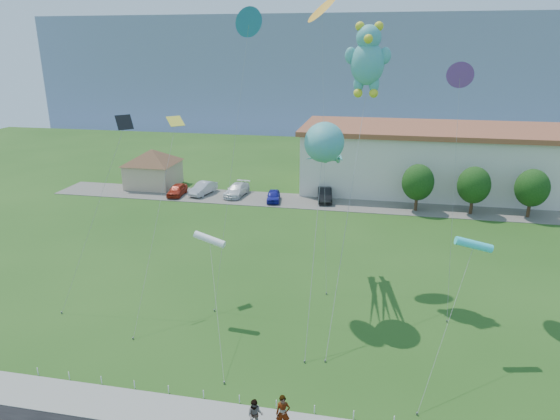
{
  "coord_description": "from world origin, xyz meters",
  "views": [
    {
      "loc": [
        5.41,
        -22.35,
        18.0
      ],
      "look_at": [
        -0.67,
        8.0,
        7.8
      ],
      "focal_mm": 32.0,
      "sensor_mm": 36.0,
      "label": 1
    }
  ],
  "objects_px": {
    "pavilion": "(153,164)",
    "pedestrian_left": "(283,413)",
    "warehouse": "(545,163)",
    "parked_car_white": "(237,190)",
    "parked_car_black": "(325,195)",
    "teddy_bear_kite": "(368,58)",
    "octopus_kite": "(326,149)",
    "parked_car_red": "(177,190)",
    "pedestrian_right": "(255,415)",
    "parked_car_blue": "(274,196)",
    "parked_car_silver": "(203,188)"
  },
  "relations": [
    {
      "from": "parked_car_black",
      "to": "pedestrian_right",
      "type": "bearing_deg",
      "value": -97.21
    },
    {
      "from": "parked_car_red",
      "to": "parked_car_silver",
      "type": "xyz_separation_m",
      "value": [
        3.02,
        1.18,
        0.05
      ]
    },
    {
      "from": "pedestrian_right",
      "to": "parked_car_blue",
      "type": "bearing_deg",
      "value": 93.75
    },
    {
      "from": "pedestrian_left",
      "to": "parked_car_white",
      "type": "distance_m",
      "value": 40.84
    },
    {
      "from": "pedestrian_left",
      "to": "parked_car_black",
      "type": "xyz_separation_m",
      "value": [
        -2.31,
        38.49,
        -0.22
      ]
    },
    {
      "from": "parked_car_blue",
      "to": "octopus_kite",
      "type": "height_order",
      "value": "octopus_kite"
    },
    {
      "from": "parked_car_white",
      "to": "octopus_kite",
      "type": "xyz_separation_m",
      "value": [
        13.62,
        -23.97,
        10.38
      ]
    },
    {
      "from": "warehouse",
      "to": "octopus_kite",
      "type": "distance_m",
      "value": 40.89
    },
    {
      "from": "warehouse",
      "to": "parked_car_white",
      "type": "xyz_separation_m",
      "value": [
        -37.79,
        -8.25,
        -3.33
      ]
    },
    {
      "from": "parked_car_black",
      "to": "warehouse",
      "type": "bearing_deg",
      "value": 8.69
    },
    {
      "from": "octopus_kite",
      "to": "teddy_bear_kite",
      "type": "distance_m",
      "value": 7.27
    },
    {
      "from": "parked_car_white",
      "to": "teddy_bear_kite",
      "type": "relative_size",
      "value": 0.26
    },
    {
      "from": "pavilion",
      "to": "parked_car_white",
      "type": "distance_m",
      "value": 12.62
    },
    {
      "from": "parked_car_red",
      "to": "octopus_kite",
      "type": "height_order",
      "value": "octopus_kite"
    },
    {
      "from": "warehouse",
      "to": "parked_car_white",
      "type": "bearing_deg",
      "value": -167.68
    },
    {
      "from": "pedestrian_right",
      "to": "parked_car_blue",
      "type": "xyz_separation_m",
      "value": [
        -7.06,
        37.41,
        -0.21
      ]
    },
    {
      "from": "parked_car_red",
      "to": "octopus_kite",
      "type": "distance_m",
      "value": 32.56
    },
    {
      "from": "pedestrian_right",
      "to": "octopus_kite",
      "type": "bearing_deg",
      "value": 77.19
    },
    {
      "from": "parked_car_black",
      "to": "teddy_bear_kite",
      "type": "distance_m",
      "value": 26.78
    },
    {
      "from": "pedestrian_left",
      "to": "parked_car_white",
      "type": "xyz_separation_m",
      "value": [
        -13.43,
        38.57,
        -0.26
      ]
    },
    {
      "from": "parked_car_red",
      "to": "teddy_bear_kite",
      "type": "relative_size",
      "value": 0.21
    },
    {
      "from": "parked_car_silver",
      "to": "parked_car_white",
      "type": "distance_m",
      "value": 4.39
    },
    {
      "from": "parked_car_red",
      "to": "parked_car_white",
      "type": "bearing_deg",
      "value": 8.24
    },
    {
      "from": "parked_car_black",
      "to": "octopus_kite",
      "type": "height_order",
      "value": "octopus_kite"
    },
    {
      "from": "parked_car_white",
      "to": "octopus_kite",
      "type": "relative_size",
      "value": 0.36
    },
    {
      "from": "warehouse",
      "to": "parked_car_silver",
      "type": "distance_m",
      "value": 43.13
    },
    {
      "from": "warehouse",
      "to": "pedestrian_right",
      "type": "xyz_separation_m",
      "value": [
        -25.69,
        -47.06,
        -3.19
      ]
    },
    {
      "from": "pedestrian_left",
      "to": "parked_car_black",
      "type": "relative_size",
      "value": 0.41
    },
    {
      "from": "pavilion",
      "to": "warehouse",
      "type": "height_order",
      "value": "warehouse"
    },
    {
      "from": "warehouse",
      "to": "octopus_kite",
      "type": "xyz_separation_m",
      "value": [
        -24.17,
        -32.22,
        7.05
      ]
    },
    {
      "from": "parked_car_white",
      "to": "parked_car_red",
      "type": "bearing_deg",
      "value": -163.18
    },
    {
      "from": "warehouse",
      "to": "pedestrian_left",
      "type": "relative_size",
      "value": 31.9
    },
    {
      "from": "pavilion",
      "to": "pedestrian_left",
      "type": "relative_size",
      "value": 4.81
    },
    {
      "from": "octopus_kite",
      "to": "teddy_bear_kite",
      "type": "relative_size",
      "value": 0.73
    },
    {
      "from": "parked_car_white",
      "to": "teddy_bear_kite",
      "type": "xyz_separation_m",
      "value": [
        16.05,
        -20.7,
        16.4
      ]
    },
    {
      "from": "warehouse",
      "to": "parked_car_red",
      "type": "xyz_separation_m",
      "value": [
        -45.19,
        -9.63,
        -3.36
      ]
    },
    {
      "from": "pedestrian_right",
      "to": "parked_car_black",
      "type": "relative_size",
      "value": 0.35
    },
    {
      "from": "pavilion",
      "to": "parked_car_red",
      "type": "bearing_deg",
      "value": -37.05
    },
    {
      "from": "warehouse",
      "to": "pedestrian_left",
      "type": "bearing_deg",
      "value": -117.48
    },
    {
      "from": "parked_car_silver",
      "to": "teddy_bear_kite",
      "type": "height_order",
      "value": "teddy_bear_kite"
    },
    {
      "from": "parked_car_silver",
      "to": "octopus_kite",
      "type": "height_order",
      "value": "octopus_kite"
    },
    {
      "from": "parked_car_silver",
      "to": "parked_car_white",
      "type": "bearing_deg",
      "value": 15.91
    },
    {
      "from": "parked_car_black",
      "to": "octopus_kite",
      "type": "distance_m",
      "value": 26.16
    },
    {
      "from": "parked_car_red",
      "to": "pavilion",
      "type": "bearing_deg",
      "value": 140.6
    },
    {
      "from": "parked_car_red",
      "to": "teddy_bear_kite",
      "type": "height_order",
      "value": "teddy_bear_kite"
    },
    {
      "from": "pedestrian_left",
      "to": "parked_car_red",
      "type": "distance_m",
      "value": 42.62
    },
    {
      "from": "parked_car_red",
      "to": "parked_car_blue",
      "type": "height_order",
      "value": "parked_car_red"
    },
    {
      "from": "pedestrian_left",
      "to": "parked_car_red",
      "type": "bearing_deg",
      "value": 107.58
    },
    {
      "from": "parked_car_white",
      "to": "parked_car_black",
      "type": "height_order",
      "value": "parked_car_black"
    },
    {
      "from": "pedestrian_left",
      "to": "teddy_bear_kite",
      "type": "xyz_separation_m",
      "value": [
        2.62,
        17.87,
        16.14
      ]
    }
  ]
}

